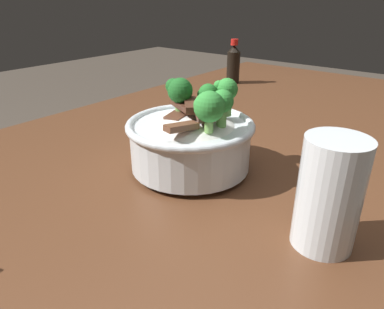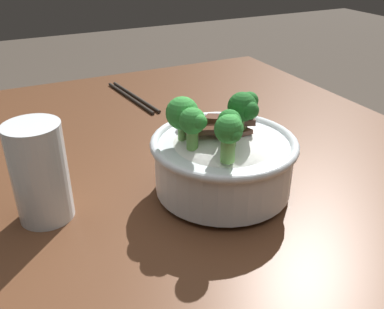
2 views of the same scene
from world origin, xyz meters
name	(u,v)px [view 2 (image 2 of 2)]	position (x,y,z in m)	size (l,w,h in m)	color
rice_bowl	(223,156)	(-0.16, -0.05, 0.84)	(0.20, 0.20, 0.15)	silver
drinking_glass	(41,179)	(-0.21, -0.28, 0.84)	(0.07, 0.07, 0.13)	white
chopsticks_pair	(132,97)	(-0.57, -0.04, 0.79)	(0.22, 0.05, 0.01)	#28231E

